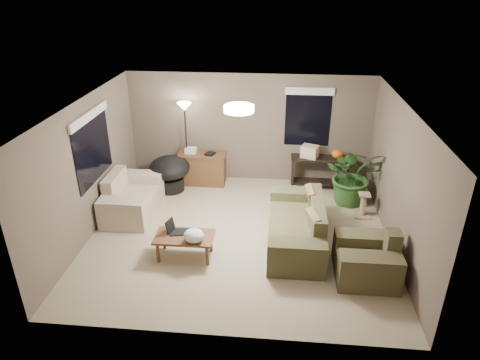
# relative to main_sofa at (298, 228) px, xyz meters

# --- Properties ---
(room_shell) EXTENTS (5.50, 5.50, 5.50)m
(room_shell) POSITION_rel_main_sofa_xyz_m (-1.08, 0.13, 0.96)
(room_shell) COLOR tan
(room_shell) RESTS_ON ground
(main_sofa) EXTENTS (0.95, 2.20, 0.85)m
(main_sofa) POSITION_rel_main_sofa_xyz_m (0.00, 0.00, 0.00)
(main_sofa) COLOR brown
(main_sofa) RESTS_ON ground
(throw_pillows) EXTENTS (0.35, 1.38, 0.47)m
(throw_pillows) POSITION_rel_main_sofa_xyz_m (0.26, 0.00, 0.36)
(throw_pillows) COLOR #8C7251
(throw_pillows) RESTS_ON main_sofa
(loveseat) EXTENTS (0.90, 1.60, 0.85)m
(loveseat) POSITION_rel_main_sofa_xyz_m (-3.35, 0.80, 0.00)
(loveseat) COLOR beige
(loveseat) RESTS_ON ground
(armchair) EXTENTS (0.95, 1.00, 0.85)m
(armchair) POSITION_rel_main_sofa_xyz_m (1.08, -0.87, 0.00)
(armchair) COLOR #4E4A2F
(armchair) RESTS_ON ground
(coffee_table) EXTENTS (1.00, 0.55, 0.42)m
(coffee_table) POSITION_rel_main_sofa_xyz_m (-1.94, -0.64, 0.06)
(coffee_table) COLOR brown
(coffee_table) RESTS_ON ground
(laptop) EXTENTS (0.41, 0.29, 0.24)m
(laptop) POSITION_rel_main_sofa_xyz_m (-2.11, -0.54, 0.19)
(laptop) COLOR black
(laptop) RESTS_ON coffee_table
(plastic_bag) EXTENTS (0.41, 0.38, 0.23)m
(plastic_bag) POSITION_rel_main_sofa_xyz_m (-1.74, -0.79, 0.24)
(plastic_bag) COLOR white
(plastic_bag) RESTS_ON coffee_table
(desk) EXTENTS (1.10, 0.50, 0.75)m
(desk) POSITION_rel_main_sofa_xyz_m (-2.13, 2.26, 0.08)
(desk) COLOR brown
(desk) RESTS_ON ground
(desk_papers) EXTENTS (0.70, 0.29, 0.12)m
(desk_papers) POSITION_rel_main_sofa_xyz_m (-2.29, 2.25, 0.51)
(desk_papers) COLOR silver
(desk_papers) RESTS_ON desk
(console_table) EXTENTS (1.30, 0.40, 0.75)m
(console_table) POSITION_rel_main_sofa_xyz_m (0.54, 2.26, 0.14)
(console_table) COLOR black
(console_table) RESTS_ON ground
(pumpkin) EXTENTS (0.26, 0.26, 0.20)m
(pumpkin) POSITION_rel_main_sofa_xyz_m (0.89, 2.26, 0.55)
(pumpkin) COLOR orange
(pumpkin) RESTS_ON console_table
(cardboard_box) EXTENTS (0.43, 0.38, 0.27)m
(cardboard_box) POSITION_rel_main_sofa_xyz_m (0.29, 2.26, 0.59)
(cardboard_box) COLOR beige
(cardboard_box) RESTS_ON console_table
(papasan_chair) EXTENTS (1.02, 1.02, 0.80)m
(papasan_chair) POSITION_rel_main_sofa_xyz_m (-2.79, 1.84, 0.17)
(papasan_chair) COLOR black
(papasan_chair) RESTS_ON ground
(floor_lamp) EXTENTS (0.32, 0.32, 1.91)m
(floor_lamp) POSITION_rel_main_sofa_xyz_m (-2.48, 2.29, 1.30)
(floor_lamp) COLOR black
(floor_lamp) RESTS_ON ground
(ceiling_fixture) EXTENTS (0.50, 0.50, 0.10)m
(ceiling_fixture) POSITION_rel_main_sofa_xyz_m (-1.08, 0.13, 2.15)
(ceiling_fixture) COLOR white
(ceiling_fixture) RESTS_ON room_shell
(houseplant) EXTENTS (1.16, 1.29, 1.00)m
(houseplant) POSITION_rel_main_sofa_xyz_m (1.18, 1.61, 0.21)
(houseplant) COLOR #2D5923
(houseplant) RESTS_ON ground
(cat_scratching_post) EXTENTS (0.32, 0.32, 0.50)m
(cat_scratching_post) POSITION_rel_main_sofa_xyz_m (1.34, 1.06, -0.08)
(cat_scratching_post) COLOR tan
(cat_scratching_post) RESTS_ON ground
(window_left) EXTENTS (0.05, 1.56, 1.33)m
(window_left) POSITION_rel_main_sofa_xyz_m (-3.80, 0.43, 1.49)
(window_left) COLOR black
(window_left) RESTS_ON room_shell
(window_back) EXTENTS (1.06, 0.05, 1.33)m
(window_back) POSITION_rel_main_sofa_xyz_m (0.22, 2.60, 1.49)
(window_back) COLOR black
(window_back) RESTS_ON room_shell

